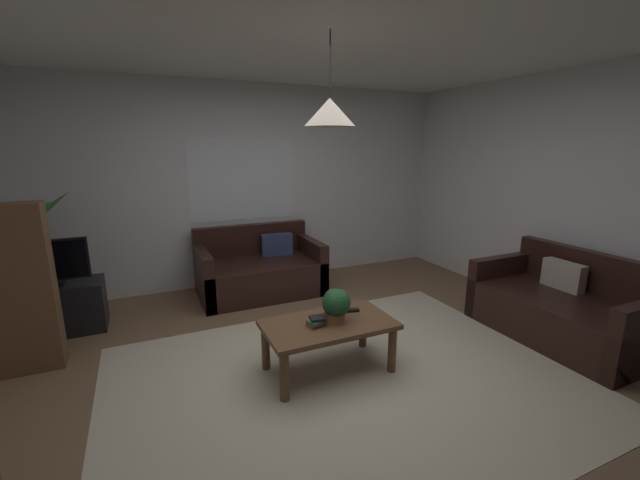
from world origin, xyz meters
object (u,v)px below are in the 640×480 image
(couch_under_window, at_px, (260,272))
(tv_stand, at_px, (55,309))
(book_on_table_2, at_px, (317,318))
(potted_palm_corner, at_px, (35,258))
(bookshelf_corner, at_px, (2,292))
(pendant_lamp, at_px, (330,112))
(tv, at_px, (46,263))
(remote_on_table_0, at_px, (350,310))
(book_on_table_0, at_px, (316,324))
(couch_right_side, at_px, (563,310))
(coffee_table, at_px, (329,330))
(book_on_table_1, at_px, (316,322))
(potted_plant_on_table, at_px, (335,304))

(couch_under_window, height_order, tv_stand, couch_under_window)
(book_on_table_2, height_order, potted_palm_corner, potted_palm_corner)
(tv_stand, height_order, potted_palm_corner, potted_palm_corner)
(bookshelf_corner, height_order, pendant_lamp, pendant_lamp)
(tv, bearing_deg, remote_on_table_0, -33.48)
(potted_palm_corner, xyz_separation_m, bookshelf_corner, (0.01, -1.19, 0.03))
(remote_on_table_0, bearing_deg, book_on_table_0, 123.42)
(couch_right_side, height_order, remote_on_table_0, couch_right_side)
(coffee_table, distance_m, tv, 2.80)
(book_on_table_1, distance_m, bookshelf_corner, 2.49)
(potted_plant_on_table, xyz_separation_m, tv, (-2.23, 1.73, 0.15))
(couch_right_side, xyz_separation_m, tv, (-4.51, 2.12, 0.46))
(book_on_table_2, xyz_separation_m, potted_palm_corner, (-2.26, 2.25, 0.18))
(tv, height_order, bookshelf_corner, bookshelf_corner)
(remote_on_table_0, distance_m, bookshelf_corner, 2.79)
(tv_stand, distance_m, pendant_lamp, 3.33)
(remote_on_table_0, bearing_deg, couch_right_side, -89.84)
(coffee_table, relative_size, tv, 1.46)
(coffee_table, xyz_separation_m, book_on_table_0, (-0.12, -0.02, 0.09))
(book_on_table_0, relative_size, tv, 0.19)
(book_on_table_0, bearing_deg, potted_plant_on_table, 4.40)
(book_on_table_1, height_order, bookshelf_corner, bookshelf_corner)
(potted_plant_on_table, bearing_deg, bookshelf_corner, 156.66)
(tv_stand, relative_size, tv, 1.24)
(book_on_table_2, xyz_separation_m, potted_plant_on_table, (0.17, 0.02, 0.09))
(potted_plant_on_table, distance_m, tv_stand, 2.86)
(book_on_table_0, distance_m, remote_on_table_0, 0.40)
(potted_palm_corner, height_order, pendant_lamp, pendant_lamp)
(book_on_table_1, height_order, book_on_table_2, book_on_table_2)
(book_on_table_1, relative_size, tv, 0.17)
(book_on_table_1, height_order, pendant_lamp, pendant_lamp)
(tv, bearing_deg, potted_plant_on_table, -37.72)
(coffee_table, relative_size, tv_stand, 1.17)
(couch_under_window, xyz_separation_m, tv, (-2.17, -0.27, 0.46))
(coffee_table, distance_m, potted_plant_on_table, 0.23)
(pendant_lamp, bearing_deg, coffee_table, 14.04)
(potted_plant_on_table, relative_size, tv_stand, 0.31)
(remote_on_table_0, bearing_deg, book_on_table_1, 124.24)
(couch_right_side, height_order, potted_plant_on_table, couch_right_side)
(couch_under_window, distance_m, remote_on_table_0, 1.90)
(couch_under_window, height_order, book_on_table_2, couch_under_window)
(book_on_table_0, xyz_separation_m, potted_palm_corner, (-2.25, 2.24, 0.23))
(coffee_table, distance_m, bookshelf_corner, 2.60)
(couch_right_side, distance_m, book_on_table_2, 2.48)
(pendant_lamp, bearing_deg, potted_palm_corner, 136.78)
(couch_under_window, xyz_separation_m, remote_on_table_0, (0.27, -1.88, 0.17))
(book_on_table_0, height_order, bookshelf_corner, bookshelf_corner)
(book_on_table_2, height_order, remote_on_table_0, book_on_table_2)
(remote_on_table_0, height_order, tv_stand, tv_stand)
(coffee_table, xyz_separation_m, pendant_lamp, (-0.00, -0.00, 1.70))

